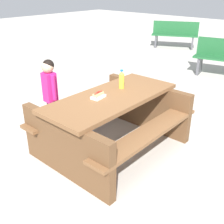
# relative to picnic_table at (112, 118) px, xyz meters

# --- Properties ---
(ground_plane) EXTENTS (30.00, 30.00, 0.00)m
(ground_plane) POSITION_rel_picnic_table_xyz_m (0.00, 0.00, -0.44)
(ground_plane) COLOR #B7B2A8
(ground_plane) RESTS_ON ground
(picnic_table) EXTENTS (1.82, 1.42, 0.75)m
(picnic_table) POSITION_rel_picnic_table_xyz_m (0.00, 0.00, 0.00)
(picnic_table) COLOR brown
(picnic_table) RESTS_ON ground
(soda_bottle) EXTENTS (0.07, 0.07, 0.25)m
(soda_bottle) POSITION_rel_picnic_table_xyz_m (-0.28, -0.08, 0.42)
(soda_bottle) COLOR yellow
(soda_bottle) RESTS_ON picnic_table
(hotdog_tray) EXTENTS (0.19, 0.13, 0.08)m
(hotdog_tray) POSITION_rel_picnic_table_xyz_m (0.17, -0.07, 0.34)
(hotdog_tray) COLOR white
(hotdog_tray) RESTS_ON picnic_table
(child_in_coat) EXTENTS (0.17, 0.27, 1.09)m
(child_in_coat) POSITION_rel_picnic_table_xyz_m (0.26, -0.93, 0.25)
(child_in_coat) COLOR brown
(child_in_coat) RESTS_ON ground
(park_bench_far) EXTENTS (1.02, 1.52, 0.85)m
(park_bench_far) POSITION_rel_picnic_table_xyz_m (-6.10, -2.65, 0.00)
(park_bench_far) COLOR #1E592D
(park_bench_far) RESTS_ON ground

